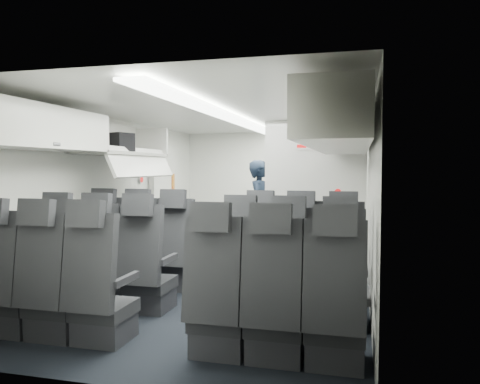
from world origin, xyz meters
The scene contains 14 objects.
cabin_shell centered at (0.00, 0.00, 1.12)m, with size 3.41×6.01×2.16m.
seat_row_front centered at (0.00, -0.53, 0.40)m, with size 3.33×0.56×1.24m.
seat_row_mid centered at (0.00, -1.43, 0.40)m, with size 3.33×0.56×1.24m.
seat_row_rear centered at (0.00, -2.33, 0.40)m, with size 3.33×0.56×1.24m.
overhead_bin_left_rear centered at (-1.40, -2.00, 1.86)m, with size 0.53×1.80×0.40m.
overhead_bin_left_front_open centered at (-1.44, -0.25, 1.74)m, with size 0.64×1.70×0.72m.
overhead_bin_right_rear centered at (1.40, -2.00, 1.86)m, with size 0.53×1.80×0.40m.
overhead_bin_right_front centered at (1.40, -0.25, 1.86)m, with size 0.53×1.70×0.40m.
bulkhead_partition centered at (0.98, 0.80, 1.08)m, with size 1.40×0.15×2.13m.
galley_unit centered at (0.95, 2.72, 0.95)m, with size 0.85×0.52×1.90m.
boarding_door centered at (-1.64, 1.55, 0.95)m, with size 0.12×1.27×1.86m.
flight_attendant centered at (0.08, 1.43, 0.80)m, with size 0.58×0.38×1.60m, color black.
carry_on_bag centered at (-1.38, -0.46, 1.80)m, with size 0.38×0.27×0.23m, color black.
papers centered at (0.27, 1.38, 1.00)m, with size 0.19×0.02×0.14m, color white.
Camera 1 is at (1.58, -5.78, 1.48)m, focal length 35.00 mm.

